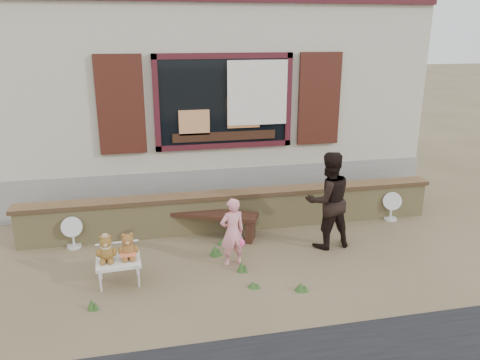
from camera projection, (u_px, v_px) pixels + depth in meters
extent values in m
plane|color=brown|center=(248.00, 254.00, 7.15)|extent=(80.00, 80.00, 0.00)
cube|color=#B5AE92|center=(204.00, 71.00, 10.63)|extent=(8.00, 5.00, 3.20)
cube|color=gray|center=(206.00, 156.00, 11.23)|extent=(8.04, 5.04, 0.80)
cube|color=black|center=(224.00, 102.00, 8.37)|extent=(2.30, 0.04, 1.50)
cube|color=#43131A|center=(224.00, 56.00, 8.12)|extent=(2.50, 0.08, 0.10)
cube|color=#43131A|center=(225.00, 145.00, 8.60)|extent=(2.50, 0.08, 0.10)
cube|color=#43131A|center=(156.00, 104.00, 8.12)|extent=(0.10, 0.08, 1.70)
cube|color=#43131A|center=(288.00, 100.00, 8.60)|extent=(0.10, 0.08, 1.70)
cube|color=#36140E|center=(121.00, 105.00, 7.99)|extent=(0.80, 0.07, 1.70)
cube|color=#36140E|center=(319.00, 99.00, 8.71)|extent=(0.80, 0.07, 1.70)
cube|color=silver|center=(257.00, 93.00, 8.38)|extent=(1.10, 0.02, 1.15)
cube|color=black|center=(225.00, 136.00, 8.53)|extent=(1.90, 0.06, 0.16)
cube|color=tan|center=(194.00, 123.00, 8.34)|extent=(0.55, 0.06, 0.45)
cube|color=#E08447|center=(243.00, 112.00, 8.48)|extent=(0.60, 0.06, 0.55)
cube|color=tan|center=(235.00, 212.00, 8.00)|extent=(7.00, 0.30, 0.60)
cube|color=brown|center=(235.00, 194.00, 7.90)|extent=(7.10, 0.36, 0.07)
cube|color=black|center=(206.00, 214.00, 7.66)|extent=(1.69, 1.03, 0.06)
cube|color=black|center=(164.00, 222.00, 7.87)|extent=(0.23, 0.33, 0.36)
cube|color=black|center=(250.00, 230.00, 7.57)|extent=(0.23, 0.33, 0.36)
cube|color=silver|center=(118.00, 261.00, 6.23)|extent=(0.60, 0.54, 0.04)
cylinder|color=silver|center=(100.00, 283.00, 6.01)|extent=(0.03, 0.03, 0.31)
cylinder|color=silver|center=(139.00, 278.00, 6.14)|extent=(0.03, 0.03, 0.31)
cylinder|color=silver|center=(101.00, 267.00, 6.42)|extent=(0.03, 0.03, 0.31)
cylinder|color=silver|center=(137.00, 263.00, 6.54)|extent=(0.03, 0.03, 0.31)
imported|color=pink|center=(232.00, 232.00, 6.68)|extent=(0.41, 0.31, 1.02)
imported|color=black|center=(328.00, 200.00, 7.20)|extent=(0.80, 0.65, 1.53)
cylinder|color=silver|center=(74.00, 246.00, 7.37)|extent=(0.22, 0.22, 0.04)
cylinder|color=silver|center=(73.00, 238.00, 7.32)|extent=(0.04, 0.04, 0.28)
cylinder|color=silver|center=(72.00, 226.00, 7.26)|extent=(0.32, 0.11, 0.32)
cylinder|color=silver|center=(390.00, 218.00, 8.46)|extent=(0.22, 0.22, 0.04)
cylinder|color=silver|center=(391.00, 211.00, 8.42)|extent=(0.04, 0.04, 0.29)
cylinder|color=silver|center=(392.00, 200.00, 8.36)|extent=(0.34, 0.22, 0.33)
cone|color=#2F5221|center=(253.00, 284.00, 6.20)|extent=(0.14, 0.14, 0.08)
cone|color=#2F5221|center=(301.00, 287.00, 6.11)|extent=(0.16, 0.16, 0.12)
cone|color=#2F5221|center=(91.00, 304.00, 5.70)|extent=(0.11, 0.11, 0.14)
cone|color=#2F5221|center=(215.00, 250.00, 7.09)|extent=(0.17, 0.17, 0.15)
cone|color=#2F5221|center=(222.00, 241.00, 7.46)|extent=(0.14, 0.14, 0.10)
cone|color=#2F5221|center=(241.00, 266.00, 6.60)|extent=(0.13, 0.13, 0.16)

